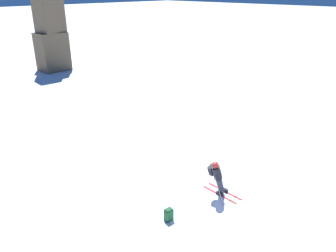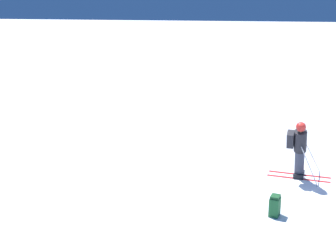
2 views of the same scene
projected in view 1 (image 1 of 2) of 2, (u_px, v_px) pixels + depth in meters
ground_plane at (208, 203)px, 13.26m from camera, size 300.00×300.00×0.00m
skier at (217, 176)px, 13.28m from camera, size 1.41×1.75×1.80m
rock_pillar at (49, 25)px, 32.60m from camera, size 2.79×2.45×10.94m
spare_backpack at (169, 215)px, 12.19m from camera, size 0.33×0.26×0.50m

